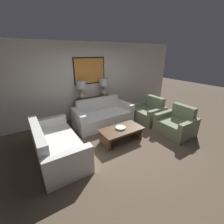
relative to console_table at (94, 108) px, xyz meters
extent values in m
plane|color=brown|center=(0.00, -2.15, -0.38)|extent=(20.00, 20.00, 0.00)
cube|color=beige|center=(0.00, 0.26, 0.95)|extent=(7.94, 0.10, 2.65)
cube|color=black|center=(0.00, 0.21, 1.32)|extent=(1.18, 0.01, 0.92)
cube|color=orange|center=(0.00, 0.20, 1.32)|extent=(1.10, 0.02, 0.84)
cube|color=#332319|center=(0.00, 0.00, 0.00)|extent=(1.36, 0.36, 0.76)
cylinder|color=tan|center=(-0.44, 0.00, 0.39)|extent=(0.19, 0.19, 0.02)
sphere|color=tan|center=(-0.44, 0.00, 0.51)|extent=(0.22, 0.22, 0.22)
cylinder|color=#8C7A51|center=(-0.44, 0.00, 0.71)|extent=(0.02, 0.02, 0.17)
cylinder|color=#B2ADA3|center=(-0.44, 0.00, 0.92)|extent=(0.34, 0.34, 0.25)
cylinder|color=tan|center=(0.44, 0.00, 0.39)|extent=(0.19, 0.19, 0.02)
sphere|color=tan|center=(0.44, 0.00, 0.51)|extent=(0.22, 0.22, 0.22)
cylinder|color=#8C7A51|center=(0.44, 0.00, 0.71)|extent=(0.02, 0.02, 0.17)
cylinder|color=#B2ADA3|center=(0.44, 0.00, 0.92)|extent=(0.34, 0.34, 0.25)
cube|color=silver|center=(0.00, -0.81, -0.17)|extent=(1.58, 0.75, 0.42)
cube|color=silver|center=(0.00, -0.34, 0.04)|extent=(1.58, 0.18, 0.84)
cube|color=silver|center=(-0.88, -0.72, -0.05)|extent=(0.18, 0.93, 0.65)
cube|color=silver|center=(0.88, -0.72, -0.05)|extent=(0.18, 0.93, 0.65)
cube|color=silver|center=(-1.64, -1.61, -0.17)|extent=(0.75, 1.58, 0.42)
cube|color=silver|center=(-2.11, -1.61, 0.04)|extent=(0.18, 1.58, 0.84)
cube|color=silver|center=(-1.73, -2.50, -0.05)|extent=(0.93, 0.18, 0.65)
cube|color=silver|center=(-1.73, -0.73, -0.05)|extent=(0.93, 0.18, 0.65)
cube|color=#4C331E|center=(-0.10, -1.88, -0.03)|extent=(1.17, 0.62, 0.05)
cube|color=#4C331E|center=(-0.62, -1.88, -0.22)|extent=(0.07, 0.50, 0.32)
cube|color=#4C331E|center=(0.43, -1.88, -0.22)|extent=(0.07, 0.50, 0.32)
cylinder|color=beige|center=(-0.11, -1.86, 0.01)|extent=(0.28, 0.28, 0.04)
cube|color=#707A5B|center=(1.39, -1.33, -0.17)|extent=(0.67, 0.70, 0.41)
cube|color=#707A5B|center=(1.81, -1.33, 0.04)|extent=(0.18, 0.70, 0.84)
cube|color=#707A5B|center=(1.48, -0.91, -0.09)|extent=(0.85, 0.14, 0.57)
cube|color=#707A5B|center=(1.48, -1.75, -0.09)|extent=(0.85, 0.14, 0.57)
cube|color=#707A5B|center=(1.39, -2.44, -0.17)|extent=(0.67, 0.70, 0.41)
cube|color=#707A5B|center=(1.81, -2.44, 0.04)|extent=(0.18, 0.70, 0.84)
cube|color=#707A5B|center=(1.48, -2.02, -0.09)|extent=(0.85, 0.14, 0.57)
cube|color=#707A5B|center=(1.48, -2.86, -0.09)|extent=(0.85, 0.14, 0.57)
camera|label=1|loc=(-2.27, -4.79, 1.93)|focal=24.00mm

